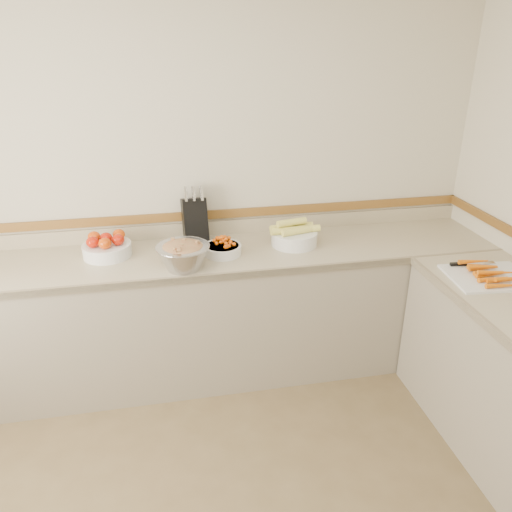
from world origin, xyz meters
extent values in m
plane|color=beige|center=(0.00, 2.00, 1.30)|extent=(4.00, 0.00, 4.00)
cube|color=tan|center=(0.00, 1.68, 0.88)|extent=(4.00, 0.65, 0.04)
cube|color=gray|center=(0.00, 1.68, 0.43)|extent=(4.00, 0.63, 0.86)
cube|color=#827257|center=(0.00, 1.36, 0.88)|extent=(4.00, 0.02, 0.04)
cube|color=tan|center=(0.00, 1.99, 0.95)|extent=(4.00, 0.02, 0.10)
cube|color=brown|center=(0.00, 1.99, 1.05)|extent=(4.00, 0.02, 0.06)
cube|color=black|center=(0.04, 1.90, 1.05)|extent=(0.17, 0.20, 0.32)
cylinder|color=silver|center=(-0.01, 1.87, 1.24)|extent=(0.02, 0.04, 0.08)
cylinder|color=silver|center=(0.04, 1.87, 1.24)|extent=(0.02, 0.04, 0.08)
cylinder|color=silver|center=(0.09, 1.87, 1.24)|extent=(0.02, 0.04, 0.08)
cylinder|color=silver|center=(-0.01, 1.90, 1.24)|extent=(0.02, 0.04, 0.08)
cylinder|color=silver|center=(0.04, 1.90, 1.24)|extent=(0.02, 0.04, 0.08)
cylinder|color=silver|center=(0.09, 1.90, 1.24)|extent=(0.02, 0.04, 0.08)
cylinder|color=silver|center=(-0.01, 1.93, 1.24)|extent=(0.02, 0.04, 0.08)
cylinder|color=silver|center=(0.04, 1.93, 1.24)|extent=(0.02, 0.04, 0.08)
cylinder|color=silver|center=(0.09, 1.93, 1.24)|extent=(0.02, 0.04, 0.08)
cylinder|color=white|center=(-0.53, 1.76, 0.94)|extent=(0.30, 0.30, 0.08)
torus|color=white|center=(-0.53, 1.76, 0.98)|extent=(0.31, 0.31, 0.01)
cylinder|color=white|center=(-0.53, 1.76, 0.98)|extent=(0.27, 0.27, 0.01)
ellipsoid|color=#BC1907|center=(-0.61, 1.72, 1.02)|extent=(0.08, 0.08, 0.07)
ellipsoid|color=#CD4007|center=(-0.53, 1.68, 1.02)|extent=(0.08, 0.08, 0.07)
ellipsoid|color=#BC1907|center=(-0.46, 1.73, 1.02)|extent=(0.08, 0.08, 0.07)
ellipsoid|color=#CD4007|center=(-0.61, 1.81, 1.02)|extent=(0.08, 0.08, 0.07)
ellipsoid|color=#BC1907|center=(-0.53, 1.77, 1.02)|extent=(0.08, 0.08, 0.07)
ellipsoid|color=#CD4007|center=(-0.46, 1.82, 1.02)|extent=(0.08, 0.08, 0.07)
cylinder|color=white|center=(0.19, 1.64, 0.93)|extent=(0.24, 0.24, 0.06)
torus|color=white|center=(0.19, 1.64, 0.96)|extent=(0.24, 0.24, 0.01)
cylinder|color=white|center=(0.19, 1.64, 0.96)|extent=(0.21, 0.21, 0.01)
sphere|color=#D54F07|center=(0.16, 1.67, 1.00)|extent=(0.03, 0.03, 0.03)
sphere|color=#D54F07|center=(0.15, 1.62, 1.00)|extent=(0.03, 0.03, 0.03)
sphere|color=#D54F07|center=(0.23, 1.64, 1.00)|extent=(0.03, 0.03, 0.03)
sphere|color=#D54F07|center=(0.17, 1.56, 0.98)|extent=(0.03, 0.03, 0.03)
sphere|color=#D54F07|center=(0.26, 1.60, 0.98)|extent=(0.03, 0.03, 0.03)
sphere|color=#D54F07|center=(0.16, 1.57, 0.99)|extent=(0.03, 0.03, 0.03)
sphere|color=#D54F07|center=(0.18, 1.65, 1.00)|extent=(0.03, 0.03, 0.03)
sphere|color=#D54F07|center=(0.17, 1.62, 1.00)|extent=(0.03, 0.03, 0.03)
sphere|color=#D54F07|center=(0.20, 1.62, 1.00)|extent=(0.03, 0.03, 0.03)
sphere|color=#D54F07|center=(0.12, 1.65, 0.99)|extent=(0.03, 0.03, 0.03)
sphere|color=#D54F07|center=(0.26, 1.67, 0.98)|extent=(0.03, 0.03, 0.03)
sphere|color=#D54F07|center=(0.19, 1.68, 1.00)|extent=(0.03, 0.03, 0.03)
sphere|color=#D54F07|center=(0.21, 1.65, 1.00)|extent=(0.03, 0.03, 0.03)
sphere|color=#D54F07|center=(0.25, 1.66, 0.99)|extent=(0.03, 0.03, 0.03)
sphere|color=#D54F07|center=(0.21, 1.65, 1.01)|extent=(0.03, 0.03, 0.03)
sphere|color=#D54F07|center=(0.14, 1.58, 0.98)|extent=(0.03, 0.03, 0.03)
sphere|color=#D54F07|center=(0.17, 1.63, 1.01)|extent=(0.03, 0.03, 0.03)
sphere|color=#D54F07|center=(0.22, 1.56, 0.98)|extent=(0.03, 0.03, 0.03)
sphere|color=#D54F07|center=(0.18, 1.67, 1.00)|extent=(0.03, 0.03, 0.03)
sphere|color=#D54F07|center=(0.19, 1.64, 1.02)|extent=(0.03, 0.03, 0.03)
sphere|color=#D54F07|center=(0.18, 1.63, 1.01)|extent=(0.03, 0.03, 0.03)
sphere|color=#D54F07|center=(0.16, 1.65, 1.00)|extent=(0.03, 0.03, 0.03)
sphere|color=#D54F07|center=(0.16, 1.57, 0.98)|extent=(0.03, 0.03, 0.03)
sphere|color=#D54F07|center=(0.23, 1.67, 0.99)|extent=(0.03, 0.03, 0.03)
sphere|color=#D54F07|center=(0.19, 1.63, 1.02)|extent=(0.03, 0.03, 0.03)
sphere|color=#D54F07|center=(0.20, 1.71, 0.99)|extent=(0.03, 0.03, 0.03)
sphere|color=#D54F07|center=(0.21, 1.66, 1.00)|extent=(0.03, 0.03, 0.03)
sphere|color=#D54F07|center=(0.19, 1.64, 1.00)|extent=(0.03, 0.03, 0.03)
sphere|color=#D54F07|center=(0.24, 1.61, 0.99)|extent=(0.03, 0.03, 0.03)
sphere|color=#D54F07|center=(0.20, 1.71, 0.99)|extent=(0.03, 0.03, 0.03)
cylinder|color=white|center=(0.68, 1.71, 0.95)|extent=(0.31, 0.31, 0.09)
torus|color=white|center=(0.68, 1.71, 0.99)|extent=(0.31, 0.31, 0.01)
cylinder|color=#E2D85E|center=(0.61, 1.69, 1.01)|extent=(0.21, 0.07, 0.05)
cylinder|color=#E2D85E|center=(0.68, 1.66, 1.01)|extent=(0.21, 0.09, 0.05)
cylinder|color=#E2D85E|center=(0.75, 1.69, 1.01)|extent=(0.21, 0.06, 0.05)
cylinder|color=#E2D85E|center=(0.62, 1.75, 1.01)|extent=(0.21, 0.08, 0.05)
cylinder|color=#E2D85E|center=(0.72, 1.76, 1.01)|extent=(0.21, 0.07, 0.05)
cylinder|color=#E2D85E|center=(0.66, 1.71, 1.06)|extent=(0.21, 0.09, 0.05)
cylinder|color=#B2B2BA|center=(-0.07, 1.47, 0.97)|extent=(0.32, 0.32, 0.15)
torus|color=#B2B2BA|center=(-0.07, 1.47, 1.04)|extent=(0.32, 0.32, 0.01)
ellipsoid|color=#AF1424|center=(-0.07, 1.47, 1.03)|extent=(0.26, 0.26, 0.08)
cube|color=#AF1424|center=(-0.06, 1.51, 1.07)|extent=(0.03, 0.03, 0.02)
cube|color=#81B457|center=(-0.06, 1.44, 1.06)|extent=(0.03, 0.03, 0.02)
cube|color=#AF1424|center=(-0.12, 1.55, 1.06)|extent=(0.02, 0.02, 0.02)
cube|color=#81B457|center=(0.02, 1.46, 1.07)|extent=(0.03, 0.03, 0.02)
cube|color=#AF1424|center=(-0.08, 1.48, 1.05)|extent=(0.02, 0.02, 0.02)
cube|color=#81B457|center=(-0.06, 1.47, 1.06)|extent=(0.02, 0.02, 0.02)
cube|color=#AF1424|center=(-0.11, 1.40, 1.05)|extent=(0.03, 0.03, 0.02)
cube|color=#81B457|center=(-0.08, 1.43, 1.06)|extent=(0.03, 0.03, 0.02)
cube|color=#AF1424|center=(-0.04, 1.48, 1.05)|extent=(0.03, 0.03, 0.02)
cube|color=#81B457|center=(-0.09, 1.38, 1.07)|extent=(0.03, 0.03, 0.02)
cube|color=#AF1424|center=(-0.11, 1.40, 1.06)|extent=(0.03, 0.03, 0.02)
cube|color=#81B457|center=(-0.12, 1.38, 1.05)|extent=(0.03, 0.03, 0.02)
cube|color=#AF1424|center=(-0.08, 1.47, 1.05)|extent=(0.02, 0.02, 0.02)
cube|color=#81B457|center=(-0.04, 1.50, 1.06)|extent=(0.03, 0.03, 0.02)
cube|color=silver|center=(1.66, 1.00, 0.91)|extent=(0.50, 0.40, 0.01)
cone|color=#D56107|center=(1.66, 0.85, 0.93)|extent=(0.18, 0.04, 0.03)
cone|color=#D56107|center=(1.66, 0.88, 0.95)|extent=(0.18, 0.04, 0.03)
cone|color=#D56107|center=(1.66, 0.91, 0.93)|extent=(0.18, 0.04, 0.03)
cone|color=#D56107|center=(1.66, 0.94, 0.93)|extent=(0.18, 0.04, 0.03)
cone|color=#D56107|center=(1.66, 0.96, 0.95)|extent=(0.18, 0.04, 0.03)
cone|color=#D56107|center=(1.66, 0.99, 0.93)|extent=(0.18, 0.04, 0.03)
cone|color=#D56107|center=(1.66, 1.02, 0.93)|extent=(0.18, 0.04, 0.03)
cone|color=#D56107|center=(1.66, 1.05, 0.95)|extent=(0.18, 0.04, 0.03)
cone|color=#D56107|center=(1.66, 1.07, 0.93)|extent=(0.18, 0.04, 0.03)
cone|color=#D56107|center=(1.66, 1.10, 0.93)|extent=(0.18, 0.04, 0.03)
cone|color=#D56107|center=(1.66, 1.13, 0.95)|extent=(0.18, 0.04, 0.03)
cube|color=silver|center=(1.70, 1.16, 0.92)|extent=(0.19, 0.05, 0.00)
cube|color=black|center=(1.56, 1.16, 0.92)|extent=(0.10, 0.03, 0.02)
camera|label=1|loc=(-0.17, -1.27, 2.20)|focal=35.00mm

